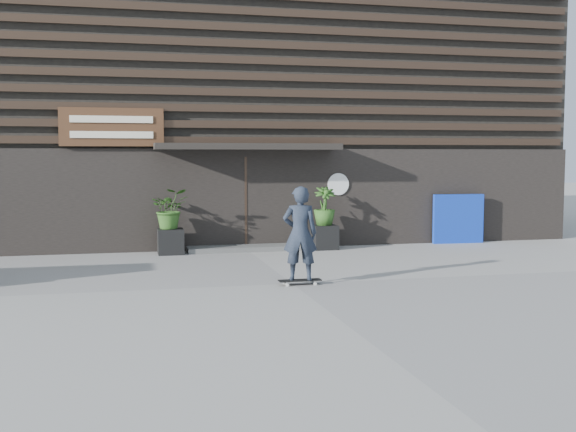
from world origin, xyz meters
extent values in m
plane|color=gray|center=(0.00, 0.00, 0.00)|extent=(80.00, 80.00, 0.00)
cube|color=#4B4B48|center=(0.00, 4.60, 0.06)|extent=(3.00, 0.80, 0.12)
cube|color=black|center=(-1.90, 4.40, 0.30)|extent=(0.60, 0.60, 0.60)
imported|color=#2D591E|center=(-1.90, 4.40, 1.08)|extent=(0.86, 0.75, 0.96)
cube|color=black|center=(1.90, 4.40, 0.30)|extent=(0.60, 0.60, 0.60)
imported|color=#2D591E|center=(1.90, 4.40, 1.08)|extent=(0.54, 0.54, 0.96)
cube|color=#0C2BA5|center=(5.70, 4.70, 0.65)|extent=(1.40, 0.18, 1.31)
cube|color=black|center=(0.00, 10.00, 4.00)|extent=(18.00, 10.00, 8.00)
cube|color=black|center=(0.00, 4.94, 1.25)|extent=(18.00, 0.12, 2.50)
cube|color=#38281E|center=(0.00, 4.88, 2.70)|extent=(17.60, 0.08, 0.18)
cube|color=#38281E|center=(0.00, 4.88, 3.09)|extent=(17.60, 0.08, 0.18)
cube|color=#38281E|center=(0.00, 4.88, 3.48)|extent=(17.60, 0.08, 0.18)
cube|color=#38281E|center=(0.00, 4.88, 3.88)|extent=(17.60, 0.08, 0.18)
cube|color=#38281E|center=(0.00, 4.88, 4.27)|extent=(17.60, 0.08, 0.18)
cube|color=#38281E|center=(0.00, 4.88, 4.66)|extent=(17.60, 0.08, 0.18)
cube|color=#38281E|center=(0.00, 4.88, 5.05)|extent=(17.60, 0.08, 0.18)
cube|color=#38281E|center=(0.00, 4.88, 5.45)|extent=(17.60, 0.08, 0.18)
cube|color=#38281E|center=(0.00, 4.88, 5.84)|extent=(17.60, 0.08, 0.18)
cube|color=black|center=(0.00, 4.50, 2.55)|extent=(4.50, 1.00, 0.15)
cube|color=black|center=(0.00, 5.10, 1.15)|extent=(2.40, 0.30, 2.30)
cube|color=#38281E|center=(0.00, 4.92, 1.15)|extent=(0.06, 0.10, 2.30)
cube|color=#472B19|center=(-3.20, 4.80, 3.00)|extent=(2.40, 0.10, 0.90)
cube|color=beige|center=(-3.20, 4.73, 3.18)|extent=(1.90, 0.02, 0.16)
cube|color=beige|center=(-3.20, 4.73, 2.82)|extent=(1.90, 0.02, 0.16)
cylinder|color=white|center=(2.40, 4.86, 1.60)|extent=(0.56, 0.03, 0.56)
cube|color=black|center=(0.11, -0.15, 0.09)|extent=(0.78, 0.20, 0.02)
cylinder|color=beige|center=(-0.15, -0.25, 0.03)|extent=(0.06, 0.03, 0.06)
cylinder|color=beige|center=(-0.15, -0.05, 0.03)|extent=(0.06, 0.03, 0.06)
cylinder|color=#BABAB5|center=(0.37, -0.25, 0.03)|extent=(0.06, 0.03, 0.06)
cylinder|color=beige|center=(0.37, -0.05, 0.03)|extent=(0.06, 0.03, 0.06)
imported|color=#1A222F|center=(0.11, -0.15, 0.94)|extent=(0.69, 0.52, 1.69)
camera|label=1|loc=(-2.98, -12.25, 2.35)|focal=43.58mm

